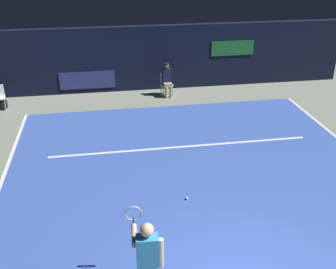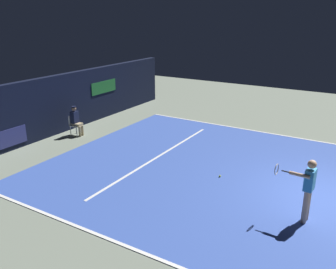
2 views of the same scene
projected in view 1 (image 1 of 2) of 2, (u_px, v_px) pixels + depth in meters
The scene contains 7 objects.
ground_plane at pixel (195, 179), 10.68m from camera, with size 31.21×31.21×0.00m, color gray.
court_surface at pixel (195, 178), 10.68m from camera, with size 10.04×10.27×0.01m, color #3856B2.
line_service at pixel (181, 147), 12.27m from camera, with size 7.83×0.10×0.01m, color white.
back_wall at pixel (155, 58), 16.56m from camera, with size 15.96×0.33×2.60m.
tennis_player at pixel (147, 260), 6.60m from camera, with size 0.56×0.96×1.73m.
line_judge_on_chair at pixel (167, 79), 16.01m from camera, with size 0.48×0.56×1.32m.
tennis_ball at pixel (187, 198), 9.79m from camera, with size 0.07×0.07×0.07m, color #CCE033.
Camera 1 is at (-2.21, -4.74, 5.70)m, focal length 43.53 mm.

